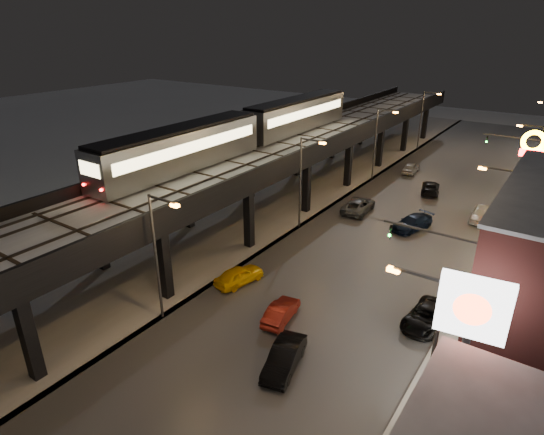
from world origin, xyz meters
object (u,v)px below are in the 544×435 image
Objects in this scene: car_mid_silver at (358,206)px; car_onc_silver at (284,358)px; car_mid_dark at (430,188)px; car_onc_red at (481,214)px; sign_citgo at (466,342)px; car_taxi at (239,276)px; car_onc_white at (412,223)px; car_near_white at (281,312)px; car_far_white at (411,168)px; subway_train at (248,128)px; car_onc_dark at (426,317)px.

car_mid_silver is 25.25m from car_onc_silver.
car_onc_red is (6.64, -5.28, 0.01)m from car_mid_dark.
car_mid_dark is 40.30m from sign_citgo.
car_taxi is 29.29m from car_mid_dark.
sign_citgo is (17.56, -9.18, 7.73)m from car_taxi.
car_onc_white is at bearing 165.44° from car_mid_silver.
car_onc_white is at bearing -106.50° from car_near_white.
car_mid_dark is 7.76m from car_far_white.
car_onc_red is at bearing 127.06° from car_mid_dark.
car_mid_silver is at bearing 23.12° from subway_train.
car_mid_dark is at bearing -90.35° from car_taxi.
car_mid_dark reaches higher than car_onc_dark.
car_onc_white is (-5.79, 14.43, 0.03)m from car_onc_dark.
car_onc_white is at bearing -132.96° from car_onc_red.
car_mid_silver is 1.11× the size of car_onc_dark.
car_onc_silver is at bearing 116.34° from car_near_white.
car_onc_silver is (6.48, -24.41, -0.01)m from car_mid_silver.
car_near_white is 30.76m from car_mid_dark.
subway_train is at bearing -44.13° from car_taxi.
car_onc_silver reaches higher than car_onc_white.
car_far_white is 47.59m from sign_citgo.
car_mid_dark is at bearing 138.15° from car_onc_red.
car_onc_dark is 0.99× the size of car_onc_white.
car_mid_silver is at bearing 91.17° from car_onc_silver.
subway_train is 9.31× the size of car_far_white.
car_onc_silver is at bearing -48.59° from subway_train.
sign_citgo is (12.31, -7.09, 7.79)m from car_near_white.
car_mid_dark is 8.49m from car_onc_red.
car_mid_dark reaches higher than car_near_white.
car_onc_red is at bearing -115.61° from car_near_white.
subway_train is 26.60m from car_onc_dark.
car_mid_dark is 1.11× the size of car_onc_silver.
car_mid_dark is (4.57, 10.14, -0.03)m from car_mid_silver.
subway_train is 9.15× the size of car_onc_red.
sign_citgo is at bearing -32.66° from car_onc_silver.
car_taxi is 0.86× the size of car_mid_dark.
car_onc_dark is at bearing 123.87° from car_mid_silver.
car_near_white is at bearing -47.35° from subway_train.
car_taxi is 0.99× the size of car_onc_red.
car_mid_silver reaches higher than car_near_white.
sign_citgo is (16.07, -27.70, 7.70)m from car_mid_silver.
car_onc_red is at bearing 96.66° from car_onc_dark.
sign_citgo is (16.02, -44.14, 7.73)m from car_far_white.
car_onc_white is (2.46, 19.42, 0.05)m from car_near_white.
car_onc_silver is 10.38m from car_onc_dark.
sign_citgo is (4.06, -12.08, 7.77)m from car_onc_dark.
car_onc_silver is 0.39× the size of sign_citgo.
car_near_white is at bearing 150.06° from sign_citgo.
car_onc_silver is 1.04× the size of car_onc_red.
car_mid_silver is at bearing 51.24° from car_mid_dark.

